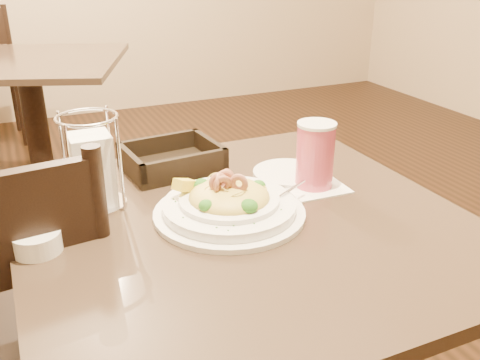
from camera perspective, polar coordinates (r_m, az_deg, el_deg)
name	(u,v)px	position (r m, az deg, el deg)	size (l,w,h in m)	color
main_table	(244,312)	(1.24, 0.39, -13.88)	(0.90, 0.90, 0.75)	black
background_table	(33,105)	(2.98, -21.20, 7.47)	(1.16, 1.16, 0.75)	black
dining_chair_near	(14,330)	(1.31, -22.99, -14.48)	(0.46, 0.46, 0.93)	black
pasta_bowl	(229,203)	(1.11, -1.19, -2.49)	(0.35, 0.32, 0.10)	white
drink_glass	(315,156)	(1.24, 8.02, 2.58)	(0.14, 0.14, 0.16)	white
bread_basket	(172,161)	(1.36, -7.28, 2.04)	(0.24, 0.21, 0.06)	black
napkin_caddy	(93,168)	(1.17, -15.45, 1.24)	(0.13, 0.13, 0.20)	silver
side_plate	(288,173)	(1.32, 5.14, 0.74)	(0.17, 0.17, 0.01)	white
butter_ramekin	(37,242)	(1.06, -20.83, -6.21)	(0.09, 0.09, 0.04)	white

